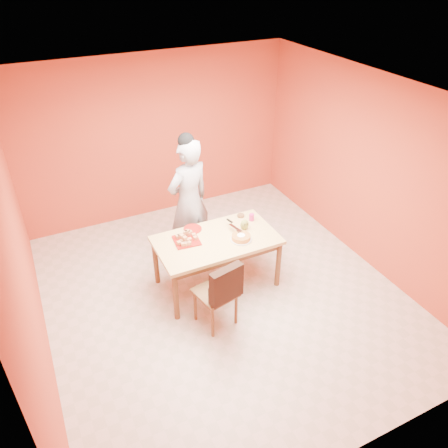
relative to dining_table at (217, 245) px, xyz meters
name	(u,v)px	position (x,y,z in m)	size (l,w,h in m)	color
floor	(223,294)	(-0.02, -0.24, -0.67)	(5.00, 5.00, 0.00)	beige
ceiling	(223,97)	(-0.02, -0.24, 2.03)	(5.00, 5.00, 0.00)	white
wall_back	(156,138)	(-0.02, 2.26, 0.68)	(4.50, 4.50, 0.00)	#B53F29
wall_left	(22,259)	(-2.27, -0.24, 0.68)	(5.00, 5.00, 0.00)	#B53F29
wall_right	(369,173)	(2.23, -0.24, 0.68)	(5.00, 5.00, 0.00)	#B53F29
dining_table	(217,245)	(0.00, 0.00, 0.00)	(1.60, 0.90, 0.76)	#D8BC71
dining_chair	(216,292)	(-0.32, -0.67, -0.16)	(0.54, 0.60, 0.98)	brown
pastry_pile	(186,237)	(-0.37, 0.12, 0.16)	(0.29, 0.29, 0.09)	tan
person	(189,201)	(-0.07, 0.77, 0.28)	(0.69, 0.45, 1.88)	#9D9D9F
pastry_platter	(187,240)	(-0.37, 0.12, 0.10)	(0.32, 0.32, 0.02)	maroon
red_dinner_plate	(193,229)	(-0.20, 0.34, 0.10)	(0.25, 0.25, 0.01)	maroon
white_cake_plate	(241,239)	(0.28, -0.16, 0.10)	(0.29, 0.29, 0.01)	silver
sponge_cake	(241,237)	(0.28, -0.16, 0.13)	(0.25, 0.25, 0.06)	orange
cake_server	(235,228)	(0.29, 0.02, 0.17)	(0.05, 0.24, 0.01)	silver
egg_ornament	(245,225)	(0.44, 0.04, 0.17)	(0.12, 0.09, 0.15)	olive
magenta_glass	(252,217)	(0.63, 0.20, 0.14)	(0.07, 0.07, 0.10)	#BC1C6A
checker_tin	(241,216)	(0.54, 0.35, 0.11)	(0.10, 0.10, 0.03)	#39210F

